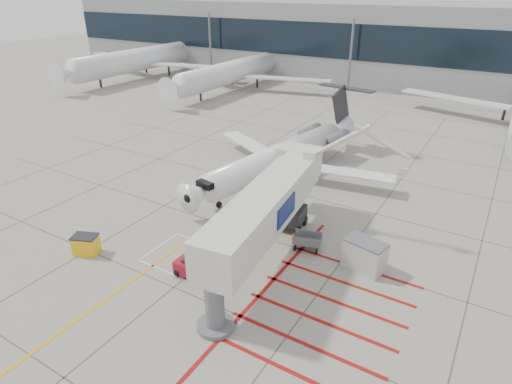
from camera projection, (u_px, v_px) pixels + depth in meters
The scene contains 13 objects.
ground_plane at pixel (212, 256), 29.91m from camera, with size 260.00×260.00×0.00m, color gray.
regional_jet at pixel (267, 149), 39.18m from camera, with size 21.48×27.08×7.10m, color white, non-canonical shape.
jet_bridge at pixel (261, 220), 27.21m from camera, with size 8.58×18.12×7.25m, color silver, non-canonical shape.
pushback_tug at pixel (194, 267), 27.64m from camera, with size 2.35×1.47×1.37m, color maroon, non-canonical shape.
spill_bin at pixel (86, 244), 29.97m from camera, with size 1.64×1.09×1.42m, color yellow, non-canonical shape.
baggage_cart at pixel (307, 241), 30.51m from camera, with size 1.96×1.24×1.24m, color #545559, non-canonical shape.
ground_power_unit at pixel (364, 255), 28.22m from camera, with size 2.63×1.54×2.09m, color #B8B6AF, non-canonical shape.
cone_nose at pixel (244, 219), 34.01m from camera, with size 0.40×0.40×0.56m, color #E4600C.
cone_side at pixel (293, 235), 31.88m from camera, with size 0.38×0.38×0.53m, color #FF5A0D.
terminal_building at pixel (490, 47), 76.01m from camera, with size 180.00×28.00×14.00m, color gray.
terminal_glass_band at pixel (483, 51), 64.77m from camera, with size 180.00×0.10×6.00m, color black.
bg_aircraft_a at pixel (147, 43), 85.60m from camera, with size 38.45×42.72×12.82m, color silver, non-canonical shape.
bg_aircraft_b at pixel (238, 56), 75.78m from camera, with size 33.78×37.54×11.26m, color silver, non-canonical shape.
Camera 1 is at (15.55, -19.70, 17.17)m, focal length 30.00 mm.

